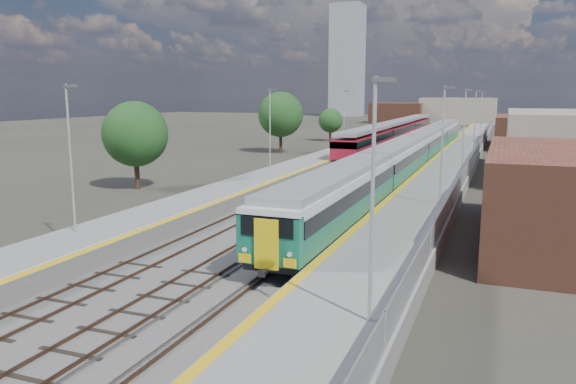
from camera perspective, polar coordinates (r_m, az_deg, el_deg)
The scene contains 11 objects.
ground at distance 65.67m, azimuth 11.94°, elevation 2.69°, with size 320.00×320.00×0.00m, color #47443A.
ballast_bed at distance 68.49m, azimuth 10.42°, elevation 3.05°, with size 10.50×155.00×0.06m, color #565451.
tracks at distance 70.02m, azimuth 11.16°, elevation 3.24°, with size 8.96×160.00×0.17m.
platform_right at distance 67.47m, azimuth 16.73°, elevation 3.13°, with size 4.70×155.00×8.52m.
platform_left at distance 69.98m, azimuth 4.94°, elevation 3.73°, with size 4.30×155.00×8.52m.
buildings at distance 155.60m, azimuth 10.70°, elevation 10.73°, with size 72.00×185.50×40.00m.
green_train at distance 60.91m, azimuth 12.75°, elevation 4.21°, with size 2.86×79.61×3.15m.
red_train at distance 89.10m, azimuth 10.88°, elevation 6.02°, with size 3.01×60.97×3.80m.
tree_a at distance 49.16m, azimuth -15.27°, elevation 5.70°, with size 5.50×5.50×7.46m.
tree_b at distance 77.35m, azimuth -0.76°, elevation 7.89°, with size 6.19×6.19×8.39m.
tree_c at distance 97.48m, azimuth 4.34°, elevation 7.25°, with size 4.15×4.15×5.62m.
Camera 1 is at (10.17, -14.38, 8.01)m, focal length 35.00 mm.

